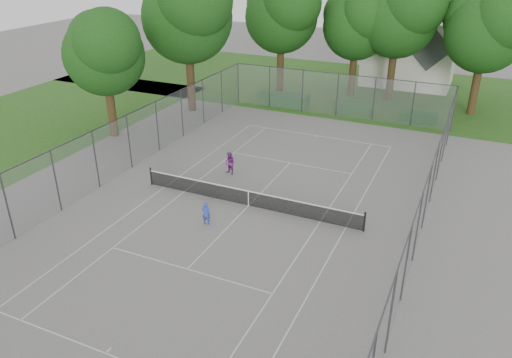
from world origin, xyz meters
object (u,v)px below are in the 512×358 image
at_px(woman_player, 230,163).
at_px(tennis_net, 248,198).
at_px(girl_player, 206,213).
at_px(house, 411,41).

bearing_deg(woman_player, tennis_net, -31.74).
bearing_deg(girl_player, woman_player, -83.91).
relative_size(house, girl_player, 8.24).
bearing_deg(tennis_net, woman_player, 130.63).
height_order(tennis_net, woman_player, woman_player).
bearing_deg(tennis_net, girl_player, -113.41).
height_order(house, woman_player, house).
distance_m(girl_player, woman_player, 6.13).
bearing_deg(woman_player, girl_player, -56.68).
relative_size(tennis_net, girl_player, 10.17).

